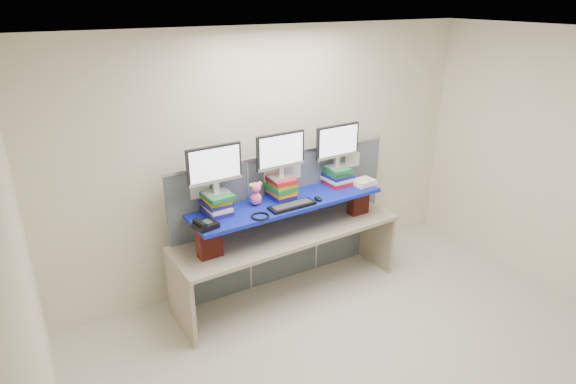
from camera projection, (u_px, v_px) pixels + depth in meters
room at (397, 230)px, 3.69m from camera, size 5.00×4.00×2.80m
cubicle_partition at (283, 217)px, 5.36m from camera, size 2.60×0.06×1.53m
desk at (288, 244)px, 5.14m from camera, size 2.52×0.84×0.76m
brick_pier_left at (209, 242)px, 4.53m from camera, size 0.23×0.13×0.31m
brick_pier_right at (358, 201)px, 5.44m from camera, size 0.23×0.13×0.31m
blue_board at (288, 203)px, 4.96m from camera, size 2.10×0.61×0.04m
book_stack_left at (217, 203)px, 4.64m from camera, size 0.28×0.33×0.21m
book_stack_center at (281, 187)px, 5.00m from camera, size 0.27×0.32×0.22m
book_stack_right at (336, 176)px, 5.35m from camera, size 0.27×0.32×0.20m
monitor_left at (215, 167)px, 4.49m from camera, size 0.55×0.16×0.47m
monitor_center at (281, 153)px, 4.85m from camera, size 0.55×0.16×0.47m
monitor_right at (338, 143)px, 5.22m from camera, size 0.55×0.16×0.47m
keyboard at (292, 206)px, 4.81m from camera, size 0.49×0.18×0.03m
mouse at (318, 199)px, 4.96m from camera, size 0.09×0.13×0.03m
desk_phone at (205, 225)px, 4.37m from camera, size 0.23×0.22×0.08m
headset at (260, 216)px, 4.59m from camera, size 0.20×0.20×0.02m
plush_toy at (256, 193)px, 4.81m from camera, size 0.14×0.11×0.24m
binder_stack at (364, 182)px, 5.36m from camera, size 0.26×0.22×0.06m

